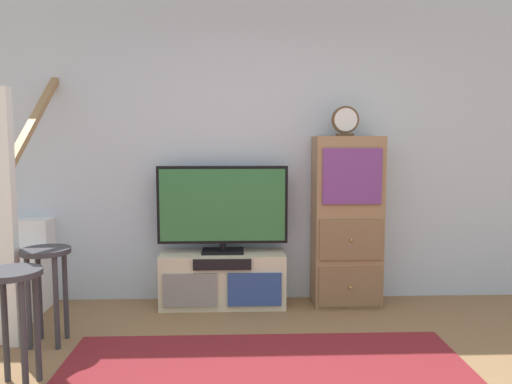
{
  "coord_description": "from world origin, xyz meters",
  "views": [
    {
      "loc": [
        -0.17,
        -2.04,
        1.44
      ],
      "look_at": [
        -0.03,
        1.73,
        1.05
      ],
      "focal_mm": 34.84,
      "sensor_mm": 36.0,
      "label": 1
    }
  ],
  "objects_px": {
    "bar_stool_near": "(12,301)",
    "bar_stool_far": "(46,273)",
    "media_console": "(223,279)",
    "desk_clock": "(345,121)",
    "television": "(223,207)",
    "side_cabinet": "(347,222)"
  },
  "relations": [
    {
      "from": "media_console",
      "to": "television",
      "type": "relative_size",
      "value": 0.96
    },
    {
      "from": "bar_stool_far",
      "to": "bar_stool_near",
      "type": "bearing_deg",
      "value": -85.38
    },
    {
      "from": "side_cabinet",
      "to": "television",
      "type": "bearing_deg",
      "value": 179.28
    },
    {
      "from": "side_cabinet",
      "to": "bar_stool_far",
      "type": "bearing_deg",
      "value": -161.08
    },
    {
      "from": "media_console",
      "to": "desk_clock",
      "type": "bearing_deg",
      "value": -0.26
    },
    {
      "from": "bar_stool_near",
      "to": "desk_clock",
      "type": "bearing_deg",
      "value": 32.69
    },
    {
      "from": "media_console",
      "to": "television",
      "type": "height_order",
      "value": "television"
    },
    {
      "from": "television",
      "to": "desk_clock",
      "type": "height_order",
      "value": "desk_clock"
    },
    {
      "from": "side_cabinet",
      "to": "media_console",
      "type": "bearing_deg",
      "value": -179.46
    },
    {
      "from": "media_console",
      "to": "desk_clock",
      "type": "height_order",
      "value": "desk_clock"
    },
    {
      "from": "bar_stool_near",
      "to": "media_console",
      "type": "bearing_deg",
      "value": 50.77
    },
    {
      "from": "media_console",
      "to": "television",
      "type": "bearing_deg",
      "value": 90.0
    },
    {
      "from": "television",
      "to": "bar_stool_near",
      "type": "relative_size",
      "value": 1.6
    },
    {
      "from": "bar_stool_near",
      "to": "bar_stool_far",
      "type": "relative_size",
      "value": 1.03
    },
    {
      "from": "bar_stool_far",
      "to": "media_console",
      "type": "bearing_deg",
      "value": 32.61
    },
    {
      "from": "media_console",
      "to": "side_cabinet",
      "type": "xyz_separation_m",
      "value": [
        1.08,
        0.01,
        0.5
      ]
    },
    {
      "from": "bar_stool_far",
      "to": "television",
      "type": "bearing_deg",
      "value": 33.4
    },
    {
      "from": "side_cabinet",
      "to": "bar_stool_near",
      "type": "bearing_deg",
      "value": -147.42
    },
    {
      "from": "media_console",
      "to": "bar_stool_far",
      "type": "distance_m",
      "value": 1.47
    },
    {
      "from": "side_cabinet",
      "to": "bar_stool_near",
      "type": "height_order",
      "value": "side_cabinet"
    },
    {
      "from": "side_cabinet",
      "to": "bar_stool_near",
      "type": "distance_m",
      "value": 2.67
    },
    {
      "from": "television",
      "to": "bar_stool_far",
      "type": "height_order",
      "value": "television"
    }
  ]
}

